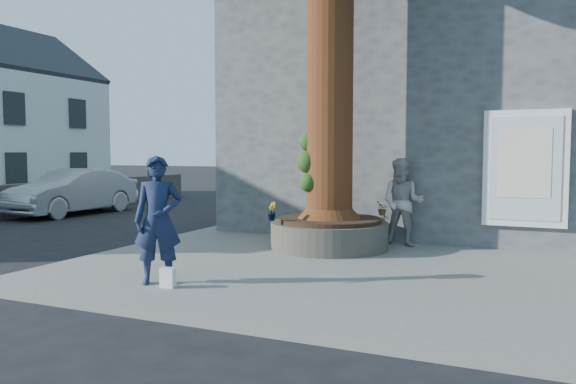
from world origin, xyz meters
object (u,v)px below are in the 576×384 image
at_px(planter, 329,233).
at_px(woman, 403,202).
at_px(man, 158,220).
at_px(car_silver, 73,192).

xyz_separation_m(planter, woman, (1.27, 0.80, 0.59)).
xyz_separation_m(planter, man, (-1.23, -3.81, 0.63)).
height_order(planter, man, man).
distance_m(planter, woman, 1.61).
bearing_deg(woman, planter, -147.24).
bearing_deg(planter, man, -107.91).
distance_m(woman, car_silver, 11.50).
height_order(planter, woman, woman).
relative_size(planter, man, 1.25).
height_order(man, car_silver, man).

